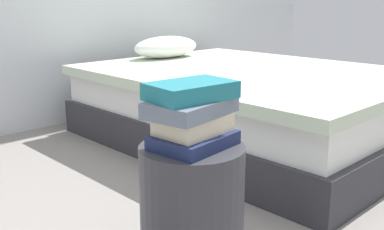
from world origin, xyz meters
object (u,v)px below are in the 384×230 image
book_slate (191,107)px  book_teal (191,90)px  bed (247,104)px  side_table (192,206)px  book_navy (193,141)px  book_cream (194,124)px

book_slate → book_teal: bearing=26.5°
bed → book_teal: (-1.25, -0.77, 0.37)m
book_teal → side_table: bearing=-115.3°
book_navy → book_cream: 0.05m
bed → side_table: 1.48m
side_table → book_teal: book_teal is taller
side_table → book_teal: (0.01, 0.01, 0.39)m
book_navy → bed: bearing=25.7°
side_table → book_teal: bearing=59.9°
book_cream → book_navy: bearing=-144.5°
side_table → book_cream: size_ratio=1.87×
book_teal → book_cream: bearing=-88.5°
bed → book_teal: book_teal is taller
book_cream → book_teal: bearing=82.5°
side_table → book_navy: bearing=-108.4°
book_slate → book_teal: book_teal is taller
side_table → book_teal: size_ratio=1.57×
bed → side_table: bearing=-148.0°
book_navy → book_slate: bearing=75.7°
book_navy → book_cream: book_cream is taller
bed → book_cream: bearing=-147.9°
bed → book_slate: bearing=-148.3°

